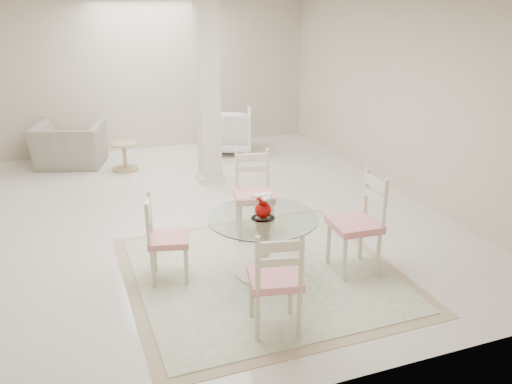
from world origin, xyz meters
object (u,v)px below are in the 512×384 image
object	(u,v)px
column	(208,94)
side_table	(125,157)
dining_chair_west	(162,233)
dining_chair_south	(277,274)
dining_chair_north	(253,187)
dining_table	(263,246)
armchair_white	(228,130)
dining_chair_east	(362,216)
recliner_taupe	(69,145)
red_vase	(263,206)

from	to	relation	value
column	side_table	size ratio (longest dim) A/B	5.84
column	dining_chair_west	xyz separation A→B (m)	(-1.29, -2.78, -0.83)
dining_chair_south	dining_chair_north	bearing A→B (deg)	-92.59
dining_table	dining_chair_north	world-z (taller)	dining_chair_north
armchair_white	side_table	size ratio (longest dim) A/B	1.89
column	armchair_white	bearing A→B (deg)	62.62
dining_table	column	bearing A→B (deg)	84.27
dining_chair_east	dining_chair_south	bearing A→B (deg)	-56.47
column	recliner_taupe	distance (m)	2.72
red_vase	dining_chair_west	distance (m)	1.05
red_vase	dining_chair_south	xyz separation A→B (m)	(-0.26, -0.99, -0.20)
dining_chair_east	dining_chair_west	bearing A→B (deg)	-101.42
dining_chair_east	side_table	distance (m)	4.69
dining_chair_west	armchair_white	world-z (taller)	dining_chair_west
armchair_white	side_table	distance (m)	1.97
dining_table	recliner_taupe	size ratio (longest dim) A/B	1.01
red_vase	side_table	xyz separation A→B (m)	(-0.86, 4.05, -0.56)
dining_table	dining_chair_north	size ratio (longest dim) A/B	0.99
dining_chair_east	dining_chair_west	xyz separation A→B (m)	(-1.97, 0.51, -0.09)
dining_chair_west	recliner_taupe	bearing A→B (deg)	22.97
dining_chair_west	side_table	world-z (taller)	dining_chair_west
dining_table	recliner_taupe	bearing A→B (deg)	110.13
red_vase	dining_chair_west	xyz separation A→B (m)	(-0.98, 0.26, -0.25)
red_vase	recliner_taupe	size ratio (longest dim) A/B	0.24
dining_chair_east	dining_chair_west	size ratio (longest dim) A/B	1.17
red_vase	dining_chair_north	distance (m)	1.04
dining_chair_north	armchair_white	distance (m)	3.59
red_vase	side_table	size ratio (longest dim) A/B	0.56
column	dining_chair_south	xyz separation A→B (m)	(-0.57, -4.03, -0.78)
column	dining_chair_east	distance (m)	3.44
dining_table	dining_chair_west	size ratio (longest dim) A/B	1.12
armchair_white	dining_chair_east	bearing A→B (deg)	109.08
dining_chair_south	column	bearing A→B (deg)	-85.77
dining_table	recliner_taupe	distance (m)	4.90
side_table	dining_chair_west	bearing A→B (deg)	-91.87
column	dining_chair_north	world-z (taller)	column
dining_chair_south	side_table	distance (m)	5.08
red_vase	dining_chair_south	world-z (taller)	dining_chair_south
column	dining_chair_west	distance (m)	3.17
red_vase	dining_chair_east	size ratio (longest dim) A/B	0.22
red_vase	dining_chair_north	bearing A→B (deg)	75.19
red_vase	dining_chair_north	world-z (taller)	dining_chair_north
column	dining_chair_east	size ratio (longest dim) A/B	2.32
armchair_white	dining_chair_north	bearing A→B (deg)	97.07
dining_chair_east	red_vase	bearing A→B (deg)	-101.02
column	dining_chair_east	xyz separation A→B (m)	(0.69, -3.29, -0.74)
dining_chair_south	recliner_taupe	bearing A→B (deg)	-63.46
dining_chair_east	dining_chair_north	xyz separation A→B (m)	(-0.73, 1.24, -0.02)
dining_chair_west	column	bearing A→B (deg)	-11.07
dining_chair_south	recliner_taupe	world-z (taller)	dining_chair_south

